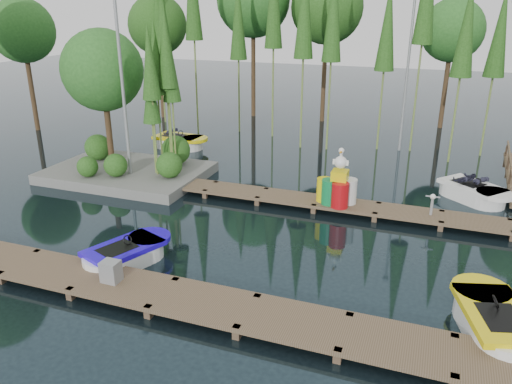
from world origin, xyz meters
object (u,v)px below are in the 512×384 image
(island, at_px, (118,98))
(yellow_barrel, at_px, (324,190))
(boat_yellow_far, at_px, (179,142))
(utility_cabinet, at_px, (111,271))
(drum_cluster, at_px, (340,188))
(boat_blue, at_px, (126,255))

(island, bearing_deg, yellow_barrel, -5.28)
(boat_yellow_far, relative_size, yellow_barrel, 3.63)
(island, bearing_deg, boat_yellow_far, 88.70)
(island, height_order, yellow_barrel, island)
(utility_cabinet, bearing_deg, island, 122.16)
(boat_yellow_far, height_order, utility_cabinet, boat_yellow_far)
(utility_cabinet, distance_m, drum_cluster, 8.03)
(island, height_order, drum_cluster, island)
(boat_blue, xyz_separation_m, utility_cabinet, (0.50, -1.34, 0.31))
(boat_blue, height_order, utility_cabinet, utility_cabinet)
(island, xyz_separation_m, yellow_barrel, (8.55, -0.79, -2.48))
(boat_blue, distance_m, yellow_barrel, 7.04)
(drum_cluster, bearing_deg, boat_blue, -130.42)
(island, height_order, utility_cabinet, island)
(utility_cabinet, height_order, drum_cluster, drum_cluster)
(yellow_barrel, bearing_deg, island, 174.72)
(yellow_barrel, bearing_deg, drum_cluster, -15.78)
(boat_yellow_far, bearing_deg, island, -67.68)
(island, xyz_separation_m, utility_cabinet, (4.90, -7.79, -2.62))
(boat_yellow_far, bearing_deg, drum_cluster, -7.21)
(yellow_barrel, relative_size, drum_cluster, 0.41)
(yellow_barrel, height_order, drum_cluster, drum_cluster)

